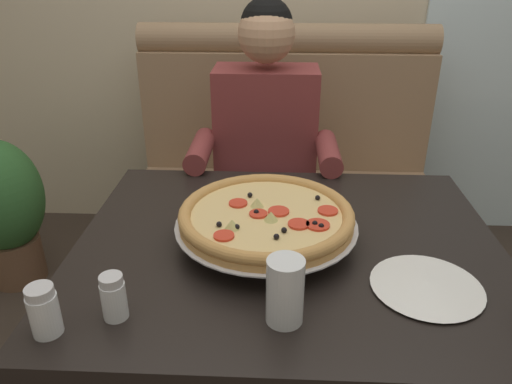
% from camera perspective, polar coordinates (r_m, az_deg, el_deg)
% --- Properties ---
extents(booth_bench, '(1.34, 0.78, 1.13)m').
position_cam_1_polar(booth_bench, '(2.26, 3.25, -0.55)').
color(booth_bench, '#937556').
rests_on(booth_bench, ground_plane).
extents(dining_table, '(1.11, 0.91, 0.73)m').
position_cam_1_polar(dining_table, '(1.34, 3.63, -9.23)').
color(dining_table, black).
rests_on(dining_table, ground_plane).
extents(diner_main, '(0.54, 0.64, 1.27)m').
position_cam_1_polar(diner_main, '(1.89, 1.03, 4.33)').
color(diner_main, '#2D3342').
rests_on(diner_main, ground_plane).
extents(pizza, '(0.47, 0.47, 0.11)m').
position_cam_1_polar(pizza, '(1.25, 1.21, -2.86)').
color(pizza, silver).
rests_on(pizza, dining_table).
extents(shaker_pepper_flakes, '(0.06, 0.06, 0.11)m').
position_cam_1_polar(shaker_pepper_flakes, '(1.07, -23.41, -12.90)').
color(shaker_pepper_flakes, white).
rests_on(shaker_pepper_flakes, dining_table).
extents(shaker_parmesan, '(0.05, 0.05, 0.10)m').
position_cam_1_polar(shaker_parmesan, '(1.06, -16.21, -11.96)').
color(shaker_parmesan, white).
rests_on(shaker_parmesan, dining_table).
extents(plate_near_left, '(0.25, 0.25, 0.02)m').
position_cam_1_polar(plate_near_left, '(1.19, 19.29, -10.11)').
color(plate_near_left, white).
rests_on(plate_near_left, dining_table).
extents(drinking_glass, '(0.08, 0.08, 0.15)m').
position_cam_1_polar(drinking_glass, '(1.01, 3.39, -11.80)').
color(drinking_glass, silver).
rests_on(drinking_glass, dining_table).
extents(potted_plant, '(0.36, 0.36, 0.70)m').
position_cam_1_polar(potted_plant, '(2.47, -27.34, -1.51)').
color(potted_plant, brown).
rests_on(potted_plant, ground_plane).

